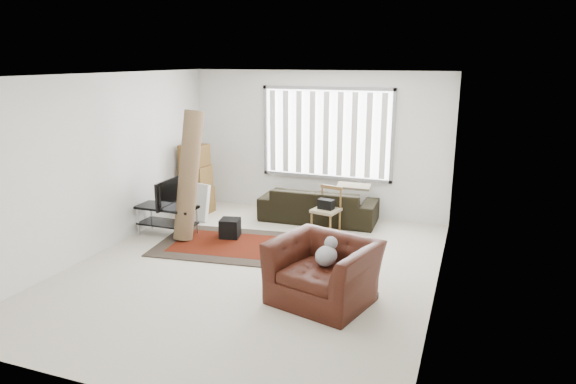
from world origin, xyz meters
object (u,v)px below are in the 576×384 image
(tv_stand, at_px, (167,214))
(armchair, at_px, (324,267))
(moving_boxes, at_px, (196,182))
(side_chair, at_px, (327,208))
(sofa, at_px, (319,199))

(tv_stand, relative_size, armchair, 0.71)
(moving_boxes, relative_size, armchair, 0.94)
(side_chair, bearing_deg, sofa, 130.78)
(armchair, bearing_deg, sofa, 123.23)
(tv_stand, xyz_separation_m, moving_boxes, (-0.20, 1.31, 0.25))
(moving_boxes, bearing_deg, armchair, -39.29)
(sofa, xyz_separation_m, armchair, (1.00, -3.07, 0.04))
(tv_stand, xyz_separation_m, armchair, (3.17, -1.44, 0.08))
(armchair, bearing_deg, tv_stand, 170.73)
(side_chair, bearing_deg, armchair, -62.93)
(moving_boxes, height_order, side_chair, moving_boxes)
(sofa, distance_m, armchair, 3.23)
(tv_stand, height_order, sofa, sofa)
(tv_stand, bearing_deg, moving_boxes, 98.61)
(moving_boxes, bearing_deg, side_chair, -5.25)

